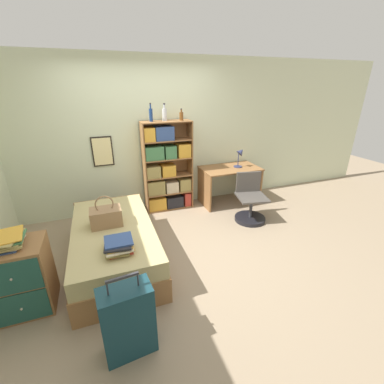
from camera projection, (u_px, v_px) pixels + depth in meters
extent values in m
plane|color=gray|center=(170.00, 250.00, 3.60)|extent=(14.00, 14.00, 0.00)
cube|color=beige|center=(144.00, 137.00, 4.41)|extent=(10.00, 0.06, 2.60)
cube|color=black|center=(103.00, 151.00, 4.21)|extent=(0.33, 0.02, 0.49)
cube|color=beige|center=(103.00, 152.00, 4.20)|extent=(0.29, 0.01, 0.45)
cube|color=olive|center=(116.00, 251.00, 3.31)|extent=(0.98, 1.84, 0.31)
cube|color=tan|center=(113.00, 234.00, 3.21)|extent=(0.95, 1.81, 0.21)
cube|color=olive|center=(110.00, 213.00, 4.05)|extent=(0.98, 0.04, 0.52)
cube|color=#93704C|center=(106.00, 217.00, 3.17)|extent=(0.37, 0.25, 0.22)
torus|color=#93704C|center=(104.00, 204.00, 3.10)|extent=(0.22, 0.02, 0.22)
cube|color=#B2382D|center=(120.00, 249.00, 2.72)|extent=(0.25, 0.28, 0.02)
cube|color=#99894C|center=(118.00, 249.00, 2.70)|extent=(0.27, 0.31, 0.02)
cube|color=silver|center=(117.00, 247.00, 2.69)|extent=(0.24, 0.28, 0.02)
cube|color=gold|center=(120.00, 246.00, 2.69)|extent=(0.28, 0.29, 0.01)
cube|color=beige|center=(118.00, 246.00, 2.68)|extent=(0.29, 0.34, 0.01)
cube|color=gold|center=(119.00, 244.00, 2.68)|extent=(0.26, 0.28, 0.01)
cube|color=#232328|center=(118.00, 243.00, 2.68)|extent=(0.30, 0.34, 0.02)
cube|color=#334C84|center=(118.00, 240.00, 2.68)|extent=(0.29, 0.26, 0.02)
cube|color=#143842|center=(128.00, 321.00, 2.12)|extent=(0.44, 0.27, 0.67)
cylinder|color=#2D2D33|center=(107.00, 289.00, 1.92)|extent=(0.01, 0.01, 0.12)
cylinder|color=#2D2D33|center=(138.00, 279.00, 2.02)|extent=(0.01, 0.01, 0.12)
cube|color=#2D2D33|center=(122.00, 278.00, 1.95)|extent=(0.26, 0.04, 0.02)
cube|color=olive|center=(22.00, 277.00, 2.55)|extent=(0.51, 0.45, 0.74)
cube|color=#1E4C42|center=(22.00, 308.00, 2.42)|extent=(0.47, 0.01, 0.33)
sphere|color=#B2A893|center=(21.00, 309.00, 2.41)|extent=(0.02, 0.02, 0.02)
cube|color=#1E4C42|center=(11.00, 279.00, 2.28)|extent=(0.47, 0.01, 0.33)
sphere|color=#B2A893|center=(11.00, 280.00, 2.27)|extent=(0.02, 0.02, 0.02)
cube|color=#334C84|center=(6.00, 245.00, 2.41)|extent=(0.23, 0.34, 0.01)
cube|color=beige|center=(7.00, 244.00, 2.40)|extent=(0.27, 0.29, 0.02)
cube|color=#99894C|center=(7.00, 242.00, 2.40)|extent=(0.30, 0.38, 0.02)
cube|color=#99894C|center=(7.00, 241.00, 2.39)|extent=(0.24, 0.34, 0.01)
cube|color=#427A4C|center=(7.00, 239.00, 2.38)|extent=(0.29, 0.28, 0.02)
cube|color=#99894C|center=(6.00, 238.00, 2.37)|extent=(0.26, 0.36, 0.01)
cube|color=gold|center=(5.00, 236.00, 2.38)|extent=(0.32, 0.36, 0.01)
cube|color=olive|center=(144.00, 169.00, 4.41)|extent=(0.02, 0.30, 1.58)
cube|color=olive|center=(190.00, 165.00, 4.67)|extent=(0.02, 0.30, 1.58)
cube|color=olive|center=(166.00, 165.00, 4.67)|extent=(0.85, 0.01, 1.58)
cube|color=olive|center=(169.00, 207.00, 4.84)|extent=(0.81, 0.30, 0.02)
cube|color=olive|center=(169.00, 192.00, 4.72)|extent=(0.81, 0.30, 0.02)
cube|color=olive|center=(168.00, 175.00, 4.60)|extent=(0.81, 0.30, 0.02)
cube|color=olive|center=(167.00, 158.00, 4.48)|extent=(0.81, 0.30, 0.02)
cube|color=olive|center=(167.00, 140.00, 4.35)|extent=(0.81, 0.30, 0.02)
cube|color=olive|center=(166.00, 121.00, 4.23)|extent=(0.81, 0.30, 0.02)
cube|color=gold|center=(157.00, 203.00, 4.71)|extent=(0.31, 0.23, 0.23)
cube|color=#232328|center=(174.00, 201.00, 4.82)|extent=(0.31, 0.23, 0.21)
cube|color=#B2382D|center=(186.00, 198.00, 4.88)|extent=(0.12, 0.23, 0.25)
cube|color=#99894C|center=(156.00, 187.00, 4.58)|extent=(0.30, 0.23, 0.25)
cube|color=beige|center=(171.00, 186.00, 4.68)|extent=(0.22, 0.23, 0.20)
cube|color=#99894C|center=(184.00, 184.00, 4.76)|extent=(0.20, 0.23, 0.22)
cube|color=#99894C|center=(153.00, 171.00, 4.46)|extent=(0.24, 0.23, 0.21)
cube|color=gold|center=(168.00, 170.00, 4.54)|extent=(0.24, 0.23, 0.20)
cube|color=#427A4C|center=(154.00, 153.00, 4.34)|extent=(0.31, 0.23, 0.23)
cube|color=#427A4C|center=(170.00, 152.00, 4.43)|extent=(0.19, 0.23, 0.22)
cube|color=gold|center=(183.00, 150.00, 4.51)|extent=(0.22, 0.23, 0.23)
cube|color=gold|center=(149.00, 134.00, 4.20)|extent=(0.18, 0.23, 0.22)
cube|color=#334C84|center=(164.00, 133.00, 4.28)|extent=(0.31, 0.23, 0.23)
cylinder|color=navy|center=(151.00, 115.00, 4.12)|extent=(0.06, 0.06, 0.20)
cylinder|color=navy|center=(150.00, 106.00, 4.07)|extent=(0.02, 0.02, 0.06)
cylinder|color=#232328|center=(150.00, 104.00, 4.05)|extent=(0.03, 0.03, 0.02)
cylinder|color=#B7BCC1|center=(165.00, 115.00, 4.21)|extent=(0.08, 0.08, 0.19)
cylinder|color=#B7BCC1|center=(164.00, 107.00, 4.16)|extent=(0.03, 0.03, 0.06)
cylinder|color=#232328|center=(164.00, 104.00, 4.15)|extent=(0.03, 0.03, 0.02)
cylinder|color=brown|center=(181.00, 116.00, 4.25)|extent=(0.06, 0.06, 0.13)
cylinder|color=brown|center=(181.00, 111.00, 4.22)|extent=(0.03, 0.03, 0.04)
cylinder|color=#232328|center=(181.00, 109.00, 4.21)|extent=(0.03, 0.03, 0.02)
cube|color=olive|center=(230.00, 168.00, 4.80)|extent=(1.08, 0.64, 0.02)
cube|color=olive|center=(204.00, 189.00, 4.77)|extent=(0.03, 0.60, 0.68)
cube|color=olive|center=(253.00, 182.00, 5.10)|extent=(0.03, 0.60, 0.68)
cylinder|color=navy|center=(238.00, 167.00, 4.83)|extent=(0.16, 0.16, 0.02)
cylinder|color=navy|center=(238.00, 160.00, 4.78)|extent=(0.02, 0.02, 0.25)
cone|color=navy|center=(241.00, 152.00, 4.74)|extent=(0.16, 0.13, 0.16)
cylinder|color=black|center=(250.00, 219.00, 4.37)|extent=(0.51, 0.51, 0.06)
cylinder|color=#333338|center=(251.00, 209.00, 4.30)|extent=(0.05, 0.05, 0.41)
cube|color=#47423D|center=(252.00, 197.00, 4.21)|extent=(0.55, 0.55, 0.03)
cube|color=#47423D|center=(248.00, 182.00, 4.34)|extent=(0.42, 0.13, 0.35)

